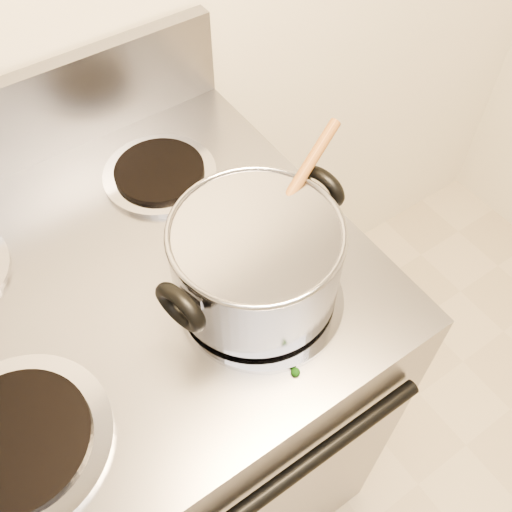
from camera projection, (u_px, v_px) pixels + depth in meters
The scene contains 4 objects.
electric_range at pixel (148, 405), 1.20m from camera, with size 0.77×0.70×1.08m.
stockpot at pixel (256, 262), 0.77m from camera, with size 0.30×0.23×0.14m.
wooden_spoon at pixel (263, 237), 0.75m from camera, with size 0.27×0.13×0.12m.
cooktop_crumbs at pixel (231, 269), 0.85m from camera, with size 0.25×0.37×0.01m.
Camera 1 is at (-0.04, 0.65, 1.62)m, focal length 40.00 mm.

